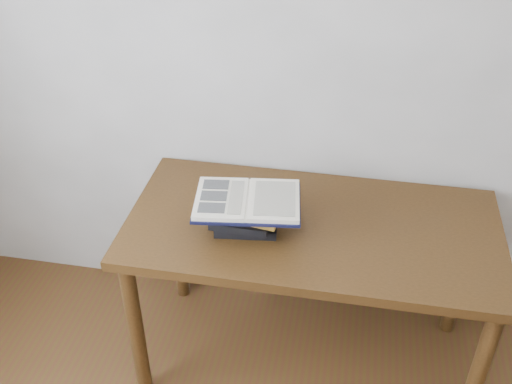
# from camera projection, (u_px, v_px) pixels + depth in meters

# --- Properties ---
(room_shell) EXTENTS (3.54, 3.54, 2.62)m
(room_shell) POSITION_uv_depth(u_px,v_px,m) (191.00, 356.00, 0.60)
(room_shell) COLOR silver
(room_shell) RESTS_ON ground
(desk) EXTENTS (1.38, 0.69, 0.74)m
(desk) POSITION_uv_depth(u_px,v_px,m) (311.00, 244.00, 2.27)
(desk) COLOR #472A11
(desk) RESTS_ON ground
(book_stack) EXTENTS (0.26, 0.20, 0.12)m
(book_stack) POSITION_uv_depth(u_px,v_px,m) (247.00, 214.00, 2.16)
(book_stack) COLOR black
(book_stack) RESTS_ON desk
(open_book) EXTENTS (0.40, 0.30, 0.03)m
(open_book) POSITION_uv_depth(u_px,v_px,m) (248.00, 201.00, 2.10)
(open_book) COLOR black
(open_book) RESTS_ON book_stack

